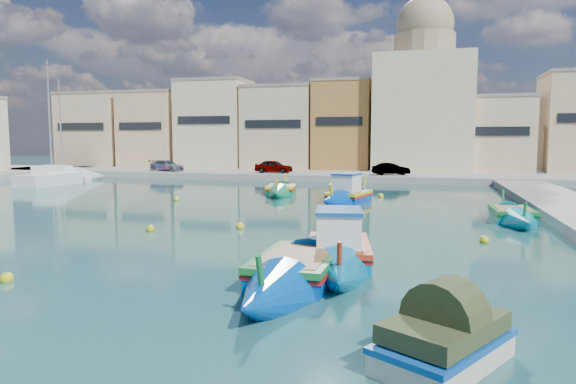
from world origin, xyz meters
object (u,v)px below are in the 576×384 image
at_px(church_block, 423,97).
at_px(luzzu_green, 281,191).
at_px(luzzu_cyan_mid, 512,216).
at_px(yacht_north, 75,177).
at_px(luzzu_blue_south, 297,271).
at_px(yacht_midnorth, 63,179).
at_px(tender_far, 444,343).
at_px(luzzu_turquoise_cabin, 338,253).
at_px(luzzu_blue_cabin, 349,197).

height_order(church_block, luzzu_green, church_block).
xyz_separation_m(luzzu_cyan_mid, yacht_north, (-35.72, 14.34, 0.16)).
bearing_deg(yacht_north, luzzu_cyan_mid, -21.87).
relative_size(luzzu_blue_south, yacht_midnorth, 0.79).
relative_size(tender_far, yacht_north, 0.31).
xyz_separation_m(luzzu_green, luzzu_blue_south, (6.47, -21.30, 0.03)).
bearing_deg(church_block, luzzu_blue_south, -93.92).
relative_size(luzzu_green, yacht_midnorth, 0.65).
bearing_deg(luzzu_cyan_mid, yacht_north, 158.13).
height_order(luzzu_turquoise_cabin, luzzu_blue_cabin, luzzu_blue_cabin).
distance_m(luzzu_green, yacht_midnorth, 21.22).
relative_size(luzzu_cyan_mid, luzzu_blue_south, 0.83).
height_order(luzzu_cyan_mid, luzzu_blue_south, luzzu_blue_south).
bearing_deg(church_block, luzzu_blue_cabin, -99.11).
xyz_separation_m(church_block, luzzu_turquoise_cabin, (-2.22, -41.84, -8.07)).
bearing_deg(luzzu_cyan_mid, luzzu_turquoise_cabin, -122.63).
height_order(luzzu_blue_cabin, luzzu_green, luzzu_blue_cabin).
distance_m(tender_far, yacht_midnorth, 42.86).
xyz_separation_m(church_block, yacht_north, (-31.17, -16.93, -8.01)).
relative_size(luzzu_blue_cabin, yacht_midnorth, 0.72).
bearing_deg(luzzu_green, yacht_north, 164.80).
xyz_separation_m(church_block, yacht_midnorth, (-30.44, -19.43, -7.96)).
height_order(luzzu_green, yacht_north, yacht_north).
xyz_separation_m(luzzu_turquoise_cabin, luzzu_blue_south, (-0.80, -2.27, -0.07)).
distance_m(luzzu_blue_south, yacht_midnorth, 36.89).
distance_m(luzzu_blue_cabin, luzzu_green, 6.22).
distance_m(luzzu_blue_cabin, yacht_north, 28.49).
relative_size(luzzu_blue_south, yacht_north, 0.90).
height_order(church_block, yacht_midnorth, church_block).
xyz_separation_m(church_block, luzzu_green, (-9.49, -22.82, -8.16)).
relative_size(luzzu_green, tender_far, 2.40).
bearing_deg(luzzu_green, luzzu_blue_south, -73.11).
relative_size(church_block, luzzu_blue_south, 2.12).
xyz_separation_m(luzzu_blue_cabin, luzzu_green, (-5.31, 3.24, -0.10)).
bearing_deg(luzzu_cyan_mid, luzzu_green, 148.96).
xyz_separation_m(luzzu_green, tender_far, (10.29, -25.97, 0.17)).
distance_m(church_block, tender_far, 49.44).
xyz_separation_m(luzzu_turquoise_cabin, yacht_north, (-28.95, 24.92, 0.06)).
relative_size(yacht_north, yacht_midnorth, 0.88).
bearing_deg(luzzu_blue_south, yacht_midnorth, 138.00).
bearing_deg(luzzu_turquoise_cabin, yacht_north, 139.28).
height_order(church_block, luzzu_blue_cabin, church_block).
distance_m(church_block, yacht_midnorth, 36.98).
distance_m(luzzu_turquoise_cabin, luzzu_cyan_mid, 12.56).
bearing_deg(luzzu_turquoise_cabin, luzzu_cyan_mid, 57.37).
height_order(luzzu_turquoise_cabin, luzzu_cyan_mid, luzzu_turquoise_cabin).
bearing_deg(luzzu_blue_south, tender_far, -50.70).
relative_size(tender_far, yacht_midnorth, 0.27).
height_order(church_block, luzzu_cyan_mid, church_block).
xyz_separation_m(luzzu_turquoise_cabin, luzzu_blue_cabin, (-1.96, 15.79, 0.01)).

